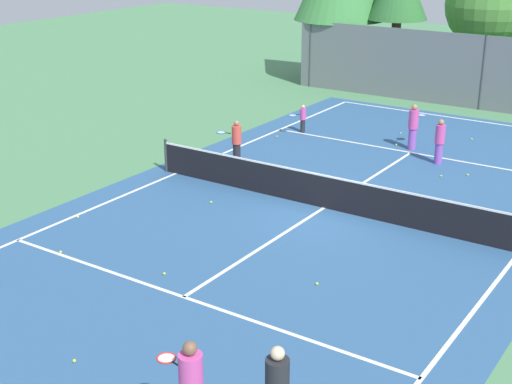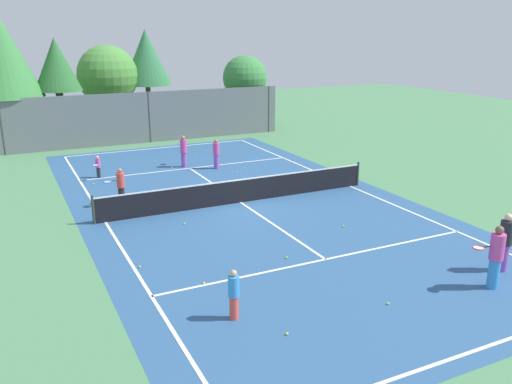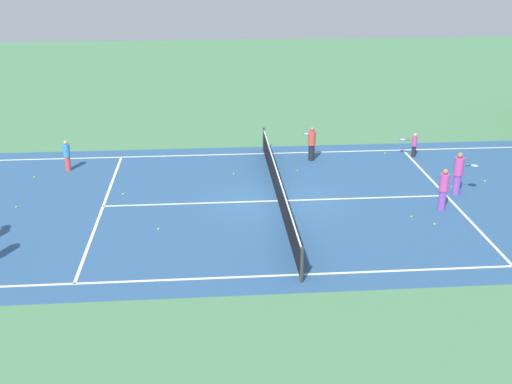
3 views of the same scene
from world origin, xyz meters
TOP-DOWN VIEW (x-y plane):
  - ground_plane at (0.00, 0.00)m, footprint 80.00×80.00m
  - court_surface at (0.00, 0.00)m, footprint 13.00×25.00m
  - tennis_net at (0.00, 0.00)m, footprint 11.90×0.10m
  - player_0 at (-4.58, 6.54)m, footprint 0.50×0.81m
  - player_1 at (1.23, 5.75)m, footprint 0.33×0.33m
  - player_2 at (-3.97, -8.40)m, footprint 0.28×0.28m
  - player_4 at (-0.16, 6.83)m, footprint 0.42×0.93m
  - player_6 at (-4.47, 1.96)m, footprint 0.91×0.50m
  - tennis_ball_0 at (-3.09, 1.16)m, footprint 0.07×0.07m
  - tennis_ball_1 at (-5.02, 5.42)m, footprint 0.07×0.07m
  - tennis_ball_2 at (-1.29, 8.46)m, footprint 0.07×0.07m
  - tennis_ball_4 at (-3.98, -6.32)m, footprint 0.07×0.07m
  - tennis_ball_5 at (-3.16, -9.62)m, footprint 0.07×0.07m
  - tennis_ball_6 at (1.82, 4.48)m, footprint 0.07×0.07m
  - tennis_ball_7 at (-0.79, 6.92)m, footprint 0.07×0.07m
  - tennis_ball_8 at (2.15, -4.27)m, footprint 0.07×0.07m
  - tennis_ball_9 at (-2.93, -1.51)m, footprint 0.07×0.07m
  - tennis_ball_10 at (-1.06, -5.81)m, footprint 0.07×0.07m
  - tennis_ball_11 at (-0.11, -9.51)m, footprint 0.07×0.07m
  - tennis_ball_12 at (-5.33, -4.47)m, footprint 0.07×0.07m
  - tennis_ball_13 at (2.51, 5.06)m, footprint 0.07×0.07m

SIDE VIEW (x-z plane):
  - ground_plane at x=0.00m, z-range 0.00..0.00m
  - court_surface at x=0.00m, z-range 0.00..0.01m
  - tennis_ball_0 at x=-3.09m, z-range 0.00..0.07m
  - tennis_ball_1 at x=-5.02m, z-range 0.00..0.07m
  - tennis_ball_2 at x=-1.29m, z-range 0.00..0.07m
  - tennis_ball_4 at x=-3.98m, z-range 0.00..0.07m
  - tennis_ball_5 at x=-3.16m, z-range 0.00..0.07m
  - tennis_ball_6 at x=1.82m, z-range 0.00..0.07m
  - tennis_ball_7 at x=-0.79m, z-range 0.00..0.07m
  - tennis_ball_8 at x=2.15m, z-range 0.00..0.07m
  - tennis_ball_9 at x=-2.93m, z-range 0.00..0.07m
  - tennis_ball_10 at x=-1.06m, z-range 0.00..0.07m
  - tennis_ball_11 at x=-0.11m, z-range 0.00..0.07m
  - tennis_ball_12 at x=-5.33m, z-range 0.00..0.07m
  - tennis_ball_13 at x=2.51m, z-range 0.00..0.07m
  - tennis_net at x=0.00m, z-range -0.04..1.06m
  - player_0 at x=-4.58m, z-range 0.03..1.12m
  - player_2 at x=-3.97m, z-range 0.02..1.32m
  - player_6 at x=-4.47m, z-range 0.03..1.53m
  - player_1 at x=1.23m, z-range 0.02..1.56m
  - player_4 at x=-0.16m, z-range 0.03..1.68m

